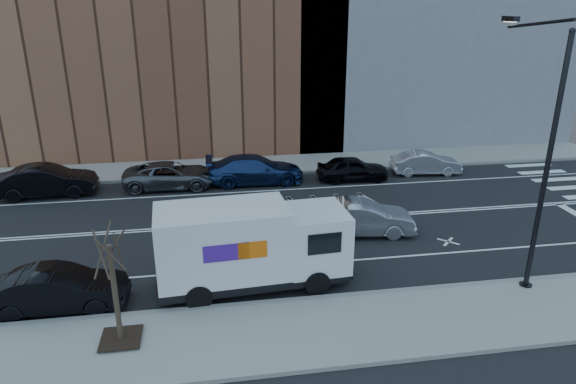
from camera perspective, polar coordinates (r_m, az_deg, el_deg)
name	(u,v)px	position (r m, az deg, el deg)	size (l,w,h in m)	color
ground	(299,220)	(24.46, 1.21, -3.18)	(120.00, 120.00, 0.00)	black
sidewalk_near	(348,328)	(16.92, 6.73, -14.78)	(44.00, 3.60, 0.15)	gray
sidewalk_far	(274,165)	(32.59, -1.55, 3.06)	(44.00, 3.60, 0.15)	gray
curb_near	(335,297)	(18.35, 5.20, -11.59)	(44.00, 0.25, 0.17)	gray
curb_far	(278,173)	(30.89, -1.11, 2.10)	(44.00, 0.25, 0.17)	gray
road_markings	(299,220)	(24.45, 1.21, -3.17)	(40.00, 8.60, 0.01)	white
streetlight	(541,150)	(19.33, 26.25, 4.19)	(0.44, 4.02, 9.34)	black
street_tree	(116,303)	(16.25, -18.53, -11.63)	(1.20, 1.20, 3.75)	black
fedex_van	(251,245)	(18.39, -4.13, -5.89)	(7.04, 2.82, 3.15)	black
far_parked_b	(47,181)	(30.15, -25.21, 1.13)	(1.76, 5.04, 1.66)	black
far_parked_c	(170,175)	(29.30, -12.93, 1.83)	(2.35, 5.11, 1.42)	#4F5357
far_parked_d	(255,169)	(29.33, -3.69, 2.52)	(2.24, 5.51, 1.60)	navy
far_parked_e	(353,168)	(29.99, 7.18, 2.62)	(1.66, 4.12, 1.40)	black
far_parked_f	(426,163)	(31.96, 15.06, 3.13)	(1.43, 4.10, 1.35)	#BBBBC0
driving_sedan	(361,218)	(23.02, 8.10, -2.86)	(1.63, 4.68, 1.54)	#9E9EA2
near_parked_rear_a	(59,290)	(19.08, -24.14, -9.87)	(1.56, 4.48, 1.47)	black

